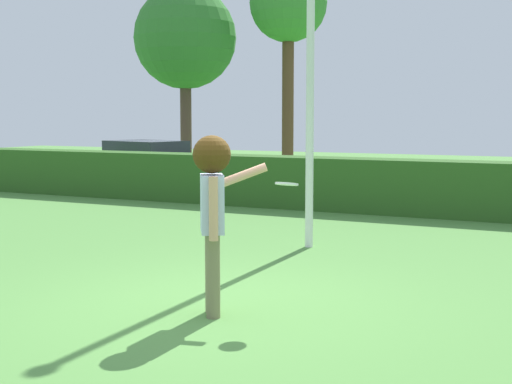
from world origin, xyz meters
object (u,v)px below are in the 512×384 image
person (213,198)px  oak_tree (185,38)px  parked_car_black (146,159)px  frisbee (287,184)px  lamppost (311,8)px  maple_tree (288,7)px

person → oak_tree: (-10.51, 16.68, 3.63)m
person → oak_tree: size_ratio=0.27×
person → parked_car_black: person is taller
person → frisbee: size_ratio=7.68×
frisbee → lamppost: lamppost is taller
person → parked_car_black: 14.60m
maple_tree → oak_tree: 3.97m
lamppost → person: bearing=-82.5°
maple_tree → frisbee: bearing=-66.7°
oak_tree → person: bearing=-57.8°
oak_tree → parked_car_black: bearing=-71.6°
frisbee → parked_car_black: bearing=130.1°
maple_tree → person: bearing=-68.9°
lamppost → maple_tree: size_ratio=0.88×
lamppost → parked_car_black: size_ratio=1.45×
lamppost → frisbee: bearing=-72.0°
frisbee → oak_tree: bearing=124.4°
frisbee → oak_tree: (-11.13, 16.27, 3.50)m
person → frisbee: 0.75m
frisbee → maple_tree: 19.33m
person → frisbee: person is taller
frisbee → maple_tree: (-7.42, 17.26, 4.53)m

